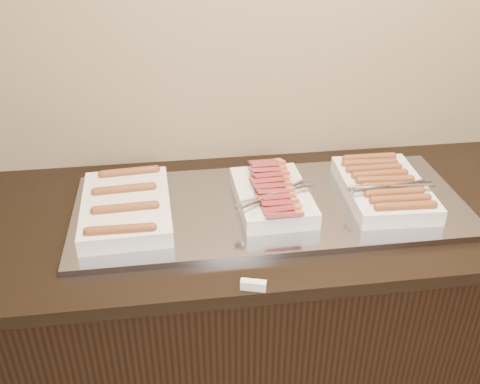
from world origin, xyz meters
name	(u,v)px	position (x,y,z in m)	size (l,w,h in m)	color
counter	(262,316)	(0.00, 2.13, 0.45)	(2.06, 0.76, 0.90)	black
warming_tray	(270,206)	(0.01, 2.13, 0.91)	(1.20, 0.50, 0.02)	#9597A2
dish_left	(126,206)	(-0.42, 2.13, 0.95)	(0.27, 0.39, 0.07)	silver
dish_center	(272,194)	(0.02, 2.13, 0.96)	(0.27, 0.34, 0.10)	silver
dish_right	(384,187)	(0.37, 2.13, 0.95)	(0.27, 0.38, 0.08)	silver
label_holder	(253,285)	(-0.10, 1.77, 0.91)	(0.06, 0.02, 0.03)	silver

